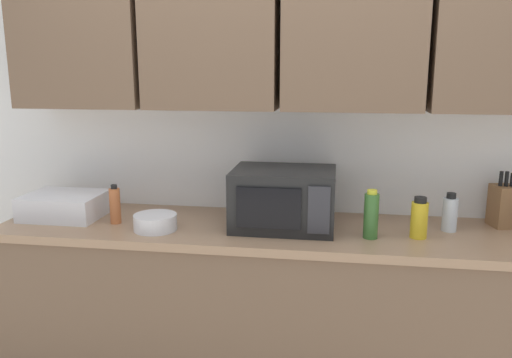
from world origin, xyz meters
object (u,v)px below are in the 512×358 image
(knife_block, at_px, (503,205))
(bottle_clear_tall, at_px, (450,214))
(bottle_green_oil, at_px, (371,215))
(microwave, at_px, (284,198))
(bowl_ceramic_small, at_px, (155,222))
(bottle_yellow_mustard, at_px, (419,219))
(bottle_spice_jar, at_px, (115,205))
(dish_rack, at_px, (65,205))

(knife_block, distance_m, bottle_clear_tall, 0.29)
(knife_block, bearing_deg, bottle_green_oil, -156.58)
(bottle_green_oil, height_order, bottle_clear_tall, bottle_green_oil)
(microwave, distance_m, bowl_ceramic_small, 0.61)
(knife_block, relative_size, bowl_ceramic_small, 1.34)
(microwave, height_order, bottle_clear_tall, microwave)
(bottle_yellow_mustard, bearing_deg, bottle_clear_tall, 38.50)
(bottle_green_oil, height_order, bottle_spice_jar, bottle_green_oil)
(microwave, distance_m, bottle_spice_jar, 0.82)
(bottle_green_oil, bearing_deg, bowl_ceramic_small, -177.88)
(dish_rack, height_order, bottle_clear_tall, bottle_clear_tall)
(bottle_clear_tall, bearing_deg, microwave, -175.63)
(dish_rack, bearing_deg, knife_block, 4.65)
(knife_block, xyz_separation_m, bottle_yellow_mustard, (-0.42, -0.24, -0.02))
(dish_rack, xyz_separation_m, knife_block, (2.15, 0.18, 0.04))
(bottle_spice_jar, bearing_deg, bottle_green_oil, -1.72)
(microwave, bearing_deg, bottle_spice_jar, -175.34)
(dish_rack, distance_m, bottle_clear_tall, 1.89)
(bottle_green_oil, bearing_deg, bottle_yellow_mustard, 9.99)
(microwave, height_order, knife_block, microwave)
(bottle_green_oil, distance_m, bottle_clear_tall, 0.40)
(microwave, height_order, bottle_yellow_mustard, microwave)
(bottle_spice_jar, bearing_deg, microwave, 4.66)
(microwave, relative_size, dish_rack, 1.26)
(bottle_yellow_mustard, xyz_separation_m, bottle_clear_tall, (0.16, 0.12, -0.00))
(bottle_green_oil, bearing_deg, bottle_clear_tall, 23.69)
(bottle_clear_tall, bearing_deg, bowl_ceramic_small, -171.68)
(bottle_clear_tall, distance_m, bottle_spice_jar, 1.59)
(dish_rack, relative_size, bottle_green_oil, 1.72)
(dish_rack, bearing_deg, bowl_ceramic_small, -14.38)
(dish_rack, xyz_separation_m, bottle_clear_tall, (1.89, 0.06, 0.02))
(bowl_ceramic_small, bearing_deg, bottle_clear_tall, 8.32)
(bottle_yellow_mustard, distance_m, bottle_clear_tall, 0.20)
(microwave, bearing_deg, dish_rack, -179.79)
(microwave, xyz_separation_m, bottle_yellow_mustard, (0.61, -0.07, -0.05))
(dish_rack, distance_m, bowl_ceramic_small, 0.55)
(microwave, bearing_deg, bottle_clear_tall, 4.37)
(knife_block, distance_m, bottle_yellow_mustard, 0.48)
(microwave, relative_size, bowl_ceramic_small, 2.38)
(microwave, distance_m, bottle_yellow_mustard, 0.62)
(knife_block, height_order, bottle_yellow_mustard, knife_block)
(bottle_yellow_mustard, xyz_separation_m, bowl_ceramic_small, (-1.20, -0.07, -0.05))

